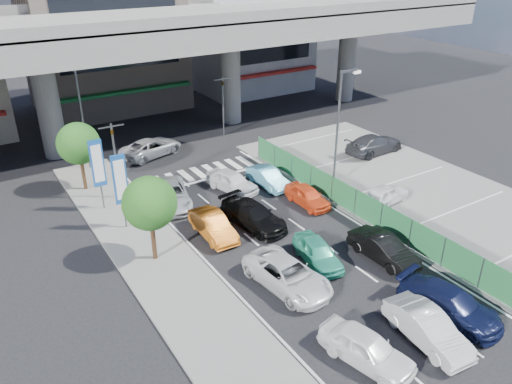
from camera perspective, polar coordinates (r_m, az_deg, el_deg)
ground at (r=27.28m, az=5.70°, el=-7.27°), size 120.00×120.00×0.00m
parking_lot at (r=35.42m, az=17.94°, el=-0.10°), size 12.00×28.00×0.06m
sidewalk_left at (r=27.35m, az=-11.41°, el=-7.48°), size 4.00×30.00×0.12m
fence_run at (r=30.57m, az=12.54°, el=-1.90°), size 0.16×22.00×1.80m
expressway at (r=42.64m, az=-12.88°, el=17.27°), size 64.00×14.00×10.75m
building_center at (r=53.16m, az=-17.11°, el=17.11°), size 14.00×10.90×15.00m
building_east at (r=58.87m, az=-0.91°, el=17.52°), size 12.00×10.90×12.00m
traffic_light_left at (r=32.70m, az=-15.99°, el=5.45°), size 1.60×1.24×5.20m
traffic_light_right at (r=43.14m, az=-3.83°, el=11.38°), size 1.60×1.24×5.20m
street_lamp_right at (r=33.60m, az=9.59°, el=8.18°), size 1.65×0.22×8.00m
street_lamp_left at (r=37.97m, az=-19.13°, el=9.21°), size 1.65×0.22×8.00m
signboard_near at (r=29.20m, az=-15.23°, el=1.14°), size 0.80×0.14×4.70m
signboard_far at (r=31.78m, az=-17.63°, el=2.91°), size 0.80×0.14×4.70m
tree_near at (r=25.67m, az=-12.07°, el=-1.30°), size 2.80×2.80×4.80m
tree_far at (r=34.83m, az=-19.64°, el=5.22°), size 2.80×2.80×4.80m
van_white_back_left at (r=21.22m, az=12.51°, el=-17.03°), size 2.52×4.32×1.38m
hatch_white_back_mid at (r=22.79m, az=19.01°, el=-14.46°), size 1.85×4.31×1.38m
minivan_navy_back at (r=24.41m, az=21.27°, el=-11.80°), size 2.78×5.03×1.38m
sedan_white_mid_left at (r=24.61m, az=3.62°, el=-9.40°), size 2.80×5.18×1.38m
taxi_teal_mid at (r=26.48m, az=7.08°, el=-6.85°), size 2.21×3.97×1.28m
hatch_black_mid_right at (r=27.33m, az=14.36°, el=-6.29°), size 1.54×4.18×1.37m
taxi_orange_left at (r=28.68m, az=-4.95°, el=-3.85°), size 1.53×4.08×1.33m
sedan_black_mid at (r=29.58m, az=-0.31°, el=-2.68°), size 2.65×5.00×1.38m
taxi_orange_right at (r=32.17m, az=5.90°, el=-0.44°), size 1.47×3.62×1.23m
wagon_silver_front_left at (r=32.47m, az=-9.78°, el=-0.30°), size 3.47×5.38×1.38m
sedan_white_front_mid at (r=33.88m, az=-2.77°, el=1.25°), size 2.57×4.33×1.38m
kei_truck_front_right at (r=34.50m, az=1.38°, el=1.64°), size 1.42×3.85×1.26m
crossing_wagon_silver at (r=40.48m, az=-11.87°, el=5.02°), size 5.49×3.69×1.40m
parked_sedan_white at (r=33.10m, az=14.55°, el=-0.25°), size 3.87×1.95×1.27m
parked_sedan_dgrey at (r=41.10m, az=13.37°, el=5.36°), size 5.28×2.39×1.50m
traffic_cone at (r=32.89m, az=9.22°, el=-0.36°), size 0.47×0.47×0.78m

